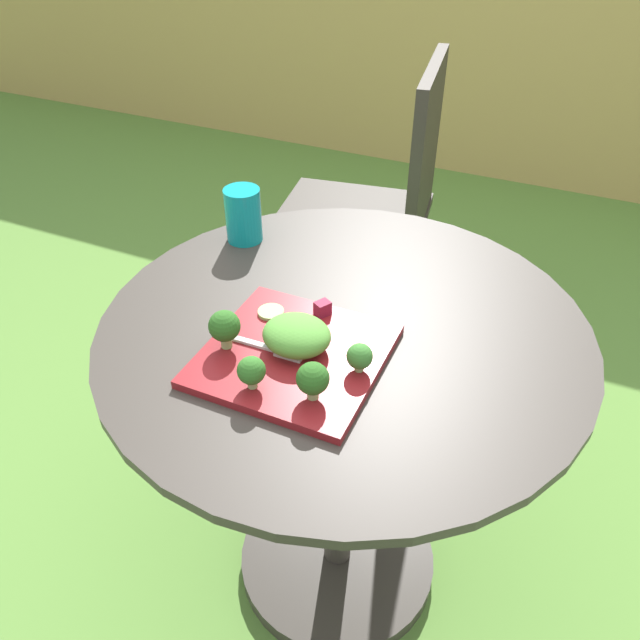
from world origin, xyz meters
TOP-DOWN VIEW (x-y plane):
  - ground_plane at (0.00, 0.00)m, footprint 12.00×12.00m
  - bamboo_fence at (0.00, 2.30)m, footprint 8.00×0.08m
  - patio_table at (0.00, 0.00)m, footprint 0.81×0.81m
  - patio_chair at (-0.21, 0.81)m, footprint 0.50×0.50m
  - salad_plate at (-0.04, -0.11)m, footprint 0.26×0.26m
  - drinking_glass at (-0.28, 0.17)m, footprint 0.07×0.07m
  - fork at (-0.08, -0.12)m, footprint 0.15×0.02m
  - lettuce_mound at (-0.03, -0.10)m, footprint 0.11×0.09m
  - broccoli_floret_0 at (0.03, -0.19)m, footprint 0.05×0.05m
  - broccoli_floret_1 at (-0.13, -0.14)m, footprint 0.05×0.05m
  - broccoli_floret_2 at (0.07, -0.11)m, footprint 0.04×0.04m
  - broccoli_floret_3 at (-0.06, -0.21)m, footprint 0.04×0.04m
  - cucumber_slice_0 at (-0.11, -0.04)m, footprint 0.04×0.04m
  - beet_chunk_0 at (-0.03, -0.01)m, footprint 0.03×0.03m

SIDE VIEW (x-z plane):
  - ground_plane at x=0.00m, z-range 0.00..0.00m
  - patio_table at x=0.00m, z-range 0.07..0.78m
  - patio_chair at x=-0.21m, z-range 0.08..0.98m
  - bamboo_fence at x=0.00m, z-range 0.00..1.32m
  - salad_plate at x=-0.04m, z-range 0.71..0.72m
  - fork at x=-0.08m, z-range 0.72..0.73m
  - cucumber_slice_0 at x=-0.11m, z-range 0.72..0.73m
  - beet_chunk_0 at x=-0.03m, z-range 0.72..0.75m
  - lettuce_mound at x=-0.03m, z-range 0.72..0.77m
  - broccoli_floret_2 at x=0.07m, z-range 0.73..0.77m
  - broccoli_floret_3 at x=-0.06m, z-range 0.73..0.78m
  - drinking_glass at x=-0.28m, z-range 0.70..0.81m
  - broccoli_floret_0 at x=0.03m, z-range 0.73..0.79m
  - broccoli_floret_1 at x=-0.13m, z-range 0.73..0.79m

